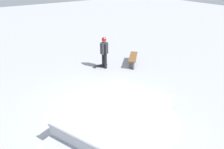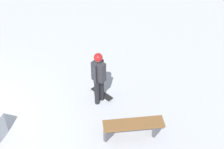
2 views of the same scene
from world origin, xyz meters
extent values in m
plane|color=#A8AAB2|center=(0.00, 0.00, 0.00)|extent=(60.00, 60.00, 0.00)
cube|color=#B0B3BB|center=(-0.07, 1.13, 0.35)|extent=(4.32, 3.79, 0.70)
cylinder|color=gray|center=(1.59, 1.82, 0.70)|extent=(1.08, 2.43, 0.08)
cylinder|color=black|center=(-2.37, -3.16, 0.41)|extent=(0.15, 0.15, 0.82)
cylinder|color=black|center=(-2.36, -3.38, 0.41)|extent=(0.15, 0.15, 0.82)
cube|color=#2D2D33|center=(-2.37, -3.27, 1.12)|extent=(0.39, 0.23, 0.60)
cylinder|color=#2D2D33|center=(-2.37, -3.09, 1.12)|extent=(0.09, 0.09, 0.60)
cylinder|color=#2D2D33|center=(-2.36, -3.44, 1.12)|extent=(0.09, 0.09, 0.60)
sphere|color=tan|center=(-2.37, -3.27, 1.57)|extent=(0.22, 0.22, 0.22)
sphere|color=#A51919|center=(-2.37, -3.27, 1.60)|extent=(0.25, 0.25, 0.25)
cube|color=black|center=(-2.25, -3.51, 0.08)|extent=(0.82, 0.29, 0.02)
cylinder|color=silver|center=(-1.96, -3.43, 0.03)|extent=(0.06, 0.04, 0.06)
cylinder|color=silver|center=(-1.98, -3.66, 0.03)|extent=(0.06, 0.04, 0.06)
cylinder|color=silver|center=(-2.51, -3.36, 0.03)|extent=(0.06, 0.04, 0.06)
cylinder|color=silver|center=(-2.54, -3.59, 0.03)|extent=(0.06, 0.04, 0.06)
cube|color=brown|center=(-3.97, -2.77, 0.45)|extent=(1.41, 1.42, 0.06)
cube|color=#4C4C51|center=(-3.51, -2.30, 0.21)|extent=(0.08, 0.36, 0.42)
cube|color=#4C4C51|center=(-4.43, -3.23, 0.21)|extent=(0.08, 0.36, 0.42)
camera|label=1|loc=(3.43, 5.91, 4.84)|focal=34.44mm
camera|label=2|loc=(-6.92, 1.86, 6.17)|focal=48.02mm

